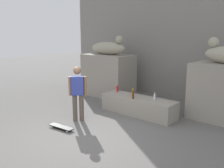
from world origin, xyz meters
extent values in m
plane|color=#605E5B|center=(0.00, 0.00, 0.00)|extent=(40.00, 40.00, 0.00)
cube|color=gray|center=(0.00, 5.48, 3.11)|extent=(10.97, 0.60, 6.21)
cube|color=gray|center=(-2.35, 3.77, 0.87)|extent=(2.03, 1.25, 1.74)
ellipsoid|color=#A6A089|center=(-2.35, 3.77, 2.00)|extent=(1.65, 0.72, 0.52)
sphere|color=#A6A089|center=(-1.80, 3.83, 2.36)|extent=(0.32, 0.32, 0.32)
sphere|color=#A6A089|center=(1.81, 3.90, 2.36)|extent=(0.32, 0.32, 0.32)
cube|color=gray|center=(0.00, 2.55, 0.29)|extent=(2.54, 0.76, 0.58)
cylinder|color=brown|center=(-0.99, 0.94, 0.41)|extent=(0.14, 0.14, 0.82)
cylinder|color=brown|center=(-1.14, 0.81, 0.41)|extent=(0.14, 0.14, 0.82)
cube|color=#333F99|center=(-1.06, 0.87, 1.10)|extent=(0.40, 0.39, 0.56)
sphere|color=#8C6647|center=(-1.06, 0.87, 1.55)|extent=(0.23, 0.23, 0.23)
cylinder|color=#8C6647|center=(-0.90, 1.03, 1.09)|extent=(0.09, 0.09, 0.58)
cylinder|color=#8C6647|center=(-1.23, 0.72, 1.09)|extent=(0.09, 0.09, 0.58)
cube|color=black|center=(-0.93, 0.10, 0.07)|extent=(0.81, 0.27, 0.02)
cylinder|color=white|center=(-1.23, 0.00, 0.03)|extent=(0.06, 0.03, 0.06)
cylinder|color=white|center=(-1.24, 0.14, 0.03)|extent=(0.06, 0.03, 0.06)
cylinder|color=white|center=(-0.63, 0.06, 0.03)|extent=(0.06, 0.03, 0.06)
cylinder|color=white|center=(-0.64, 0.20, 0.03)|extent=(0.06, 0.03, 0.06)
cylinder|color=silver|center=(0.56, 2.60, 0.67)|extent=(0.06, 0.06, 0.18)
cylinder|color=silver|center=(0.56, 2.60, 0.79)|extent=(0.03, 0.03, 0.06)
cylinder|color=yellow|center=(0.56, 2.60, 0.82)|extent=(0.03, 0.03, 0.01)
cylinder|color=#593314|center=(-0.04, 2.29, 0.70)|extent=(0.07, 0.07, 0.25)
cylinder|color=#593314|center=(-0.04, 2.29, 0.85)|extent=(0.03, 0.03, 0.06)
cylinder|color=yellow|center=(-0.04, 2.29, 0.89)|extent=(0.04, 0.04, 0.01)
cylinder|color=red|center=(-1.00, 2.70, 0.68)|extent=(0.07, 0.07, 0.20)
cylinder|color=red|center=(-1.00, 2.70, 0.81)|extent=(0.03, 0.03, 0.06)
cylinder|color=yellow|center=(-1.00, 2.70, 0.84)|extent=(0.04, 0.04, 0.01)
cylinder|color=orange|center=(-0.21, 2.53, 0.68)|extent=(0.08, 0.08, 0.20)
cylinder|color=orange|center=(-0.21, 2.53, 0.81)|extent=(0.03, 0.03, 0.06)
cylinder|color=yellow|center=(-0.21, 2.53, 0.85)|extent=(0.04, 0.04, 0.01)
camera|label=1|loc=(4.40, -4.06, 2.71)|focal=40.16mm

